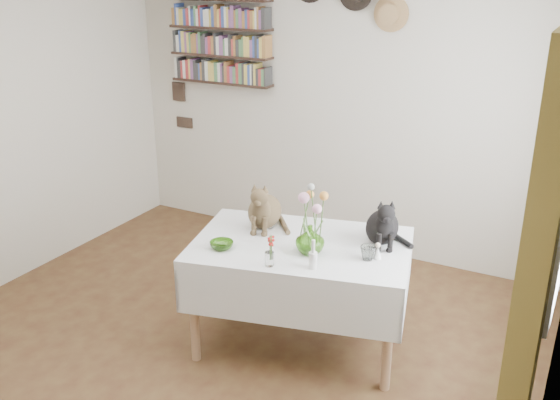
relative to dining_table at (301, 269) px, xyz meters
The scene contains 14 objects.
room 1.05m from the dining_table, 125.55° to the right, with size 4.08×4.58×2.58m.
curtain 1.73m from the dining_table, 27.93° to the right, with size 0.12×0.38×2.10m, color brown.
dining_table is the anchor object (origin of this frame).
tabby_cat 0.51m from the dining_table, 159.81° to the left, with size 0.23×0.30×0.35m, color brown, non-canonical shape.
black_cat 0.62m from the dining_table, 29.08° to the left, with size 0.22×0.28×0.33m, color black, non-canonical shape.
flower_vase 0.32m from the dining_table, 43.51° to the right, with size 0.18×0.18×0.19m, color #75B93B.
green_bowl 0.55m from the dining_table, 142.94° to the right, with size 0.15×0.15×0.05m, color #75B93B.
drinking_glass 0.51m from the dining_table, ahead, with size 0.09×0.09×0.09m, color white.
candlestick 0.43m from the dining_table, 52.59° to the right, with size 0.05×0.05×0.18m.
berry_jar 0.47m from the dining_table, 94.02° to the right, with size 0.05×0.05×0.22m.
porcelain_figurine 0.55m from the dining_table, ahead, with size 0.05×0.05×0.10m.
flower_bouquet 0.54m from the dining_table, 38.83° to the right, with size 0.17×0.12×0.39m.
bookshelf_unit 2.53m from the dining_table, 135.81° to the left, with size 1.00×0.16×0.91m.
wall_art_plaques 2.68m from the dining_table, 142.79° to the left, with size 0.21×0.02×0.44m.
Camera 1 is at (2.04, -2.63, 2.42)m, focal length 40.00 mm.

